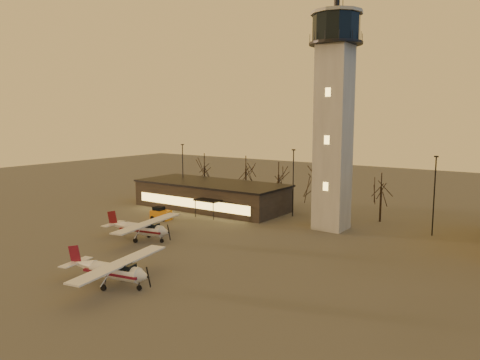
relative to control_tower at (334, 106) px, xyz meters
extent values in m
plane|color=#3C3A37|center=(0.00, -30.00, -16.33)|extent=(220.00, 220.00, 0.00)
cube|color=gray|center=(0.00, 0.00, -4.33)|extent=(4.00, 4.00, 24.00)
cylinder|color=black|center=(0.00, 0.00, 7.82)|extent=(6.80, 6.80, 0.30)
cylinder|color=black|center=(0.00, 0.00, 9.67)|extent=(6.00, 6.00, 3.40)
cylinder|color=gray|center=(0.00, 0.00, 11.57)|extent=(6.60, 6.60, 0.40)
cylinder|color=black|center=(0.00, 0.00, 12.97)|extent=(0.70, 0.70, 2.40)
cube|color=black|center=(-22.00, 2.00, -14.33)|extent=(25.00, 10.00, 4.00)
cube|color=black|center=(-22.00, 2.00, -12.18)|extent=(25.40, 10.40, 0.30)
cube|color=#FFCE59|center=(-22.00, -3.02, -14.73)|extent=(22.00, 0.08, 1.40)
cube|color=black|center=(-18.00, -4.00, -13.73)|extent=(4.00, 2.00, 0.20)
cylinder|color=black|center=(-30.00, 4.00, -11.33)|extent=(0.16, 0.16, 10.00)
cube|color=black|center=(-30.00, 4.00, -6.28)|extent=(0.50, 0.25, 0.18)
cylinder|color=black|center=(-8.00, 4.00, -11.33)|extent=(0.16, 0.16, 10.00)
cube|color=black|center=(-8.00, 4.00, -6.28)|extent=(0.50, 0.25, 0.18)
cylinder|color=black|center=(12.00, 4.00, -11.33)|extent=(0.16, 0.16, 10.00)
cube|color=black|center=(12.00, 4.00, -6.28)|extent=(0.50, 0.25, 0.18)
cylinder|color=black|center=(-30.00, 10.00, -13.46)|extent=(0.28, 0.28, 5.74)
cylinder|color=black|center=(-14.00, 10.00, -13.70)|extent=(0.28, 0.28, 5.25)
cylinder|color=black|center=(-5.00, 6.00, -13.25)|extent=(0.28, 0.28, 6.16)
cylinder|color=black|center=(4.00, 8.00, -13.84)|extent=(0.28, 0.28, 4.97)
cylinder|color=black|center=(-22.00, 12.00, -13.53)|extent=(0.28, 0.28, 5.60)
cylinder|color=silver|center=(-6.82, -30.80, -14.99)|extent=(5.10, 2.28, 1.39)
cone|color=silver|center=(-3.98, -30.27, -14.99)|extent=(1.19, 1.48, 1.33)
cone|color=silver|center=(-10.39, -31.48, -14.83)|extent=(2.74, 1.63, 1.18)
cube|color=black|center=(-5.76, -30.60, -14.51)|extent=(1.79, 1.40, 0.75)
cube|color=maroon|center=(-7.03, -30.84, -15.04)|extent=(5.95, 2.48, 0.24)
cube|color=silver|center=(-6.29, -30.70, -14.15)|extent=(3.76, 11.87, 0.15)
cube|color=silver|center=(-11.34, -31.66, -14.72)|extent=(1.60, 3.65, 0.09)
cube|color=maroon|center=(-11.44, -31.68, -13.97)|extent=(1.48, 0.36, 1.82)
cylinder|color=silver|center=(-16.15, -18.53, -14.96)|extent=(5.19, 2.32, 1.42)
cone|color=silver|center=(-13.25, -17.99, -14.96)|extent=(1.21, 1.51, 1.35)
cone|color=silver|center=(-19.79, -19.21, -14.80)|extent=(2.79, 1.66, 1.20)
cube|color=black|center=(-15.07, -18.33, -14.47)|extent=(1.82, 1.43, 0.76)
cube|color=#530B11|center=(-16.36, -18.57, -15.02)|extent=(6.05, 2.52, 0.24)
cube|color=silver|center=(-15.61, -18.43, -14.11)|extent=(3.81, 12.09, 0.15)
cube|color=silver|center=(-20.75, -19.39, -14.69)|extent=(1.63, 3.72, 0.09)
cube|color=#530B11|center=(-20.86, -19.41, -13.93)|extent=(1.50, 0.36, 1.85)
cube|color=orange|center=(-22.69, -8.99, -15.64)|extent=(3.14, 1.96, 1.38)
cube|color=black|center=(-23.08, -9.04, -14.85)|extent=(1.55, 1.55, 0.79)
camera|label=1|loc=(25.09, -57.23, -1.28)|focal=35.00mm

